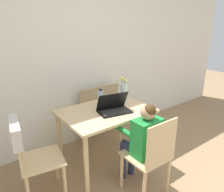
{
  "coord_description": "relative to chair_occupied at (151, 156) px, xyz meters",
  "views": [
    {
      "loc": [
        -1.47,
        -0.45,
        1.73
      ],
      "look_at": [
        -0.09,
        1.4,
        0.92
      ],
      "focal_mm": 35.0,
      "sensor_mm": 36.0,
      "label": 1
    }
  ],
  "objects": [
    {
      "name": "chair_occupied",
      "position": [
        0.0,
        0.0,
        0.0
      ],
      "size": [
        0.4,
        0.4,
        0.87
      ],
      "rotation": [
        0.0,
        0.0,
        3.13
      ],
      "color": "#D6B784",
      "rests_on": "ground_plane"
    },
    {
      "name": "person_seated",
      "position": [
        0.0,
        0.13,
        0.15
      ],
      "size": [
        0.3,
        0.42,
        0.99
      ],
      "rotation": [
        0.0,
        0.0,
        3.13
      ],
      "color": "#1E8438",
      "rests_on": "ground_plane"
    },
    {
      "name": "chair_spare",
      "position": [
        -0.99,
        0.64,
        0.14
      ],
      "size": [
        0.49,
        0.46,
        0.88
      ],
      "rotation": [
        0.0,
        0.0,
        1.4
      ],
      "color": "#D6B784",
      "rests_on": "ground_plane"
    },
    {
      "name": "flower_vase",
      "position": [
        0.27,
        0.75,
        0.42
      ],
      "size": [
        0.1,
        0.1,
        0.33
      ],
      "color": "silver",
      "rests_on": "dining_table"
    },
    {
      "name": "laptop",
      "position": [
        -0.02,
        0.58,
        0.33
      ],
      "size": [
        0.4,
        0.3,
        0.22
      ],
      "rotation": [
        0.0,
        0.0,
        -0.2
      ],
      "color": "black",
      "rests_on": "dining_table"
    },
    {
      "name": "dining_table",
      "position": [
        -0.07,
        0.66,
        0.18
      ],
      "size": [
        1.02,
        0.73,
        0.74
      ],
      "color": "#D6B784",
      "rests_on": "ground_plane"
    },
    {
      "name": "wall_back",
      "position": [
        0.07,
        1.44,
        0.8
      ],
      "size": [
        6.4,
        0.05,
        2.5
      ],
      "color": "white",
      "rests_on": "ground_plane"
    },
    {
      "name": "cardboard_panel",
      "position": [
        0.26,
        1.32,
        -0.04
      ],
      "size": [
        0.66,
        0.13,
        0.82
      ],
      "color": "tan",
      "rests_on": "ground_plane"
    },
    {
      "name": "water_bottle",
      "position": [
        -0.03,
        0.83,
        0.38
      ],
      "size": [
        0.07,
        0.07,
        0.21
      ],
      "color": "silver",
      "rests_on": "dining_table"
    }
  ]
}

